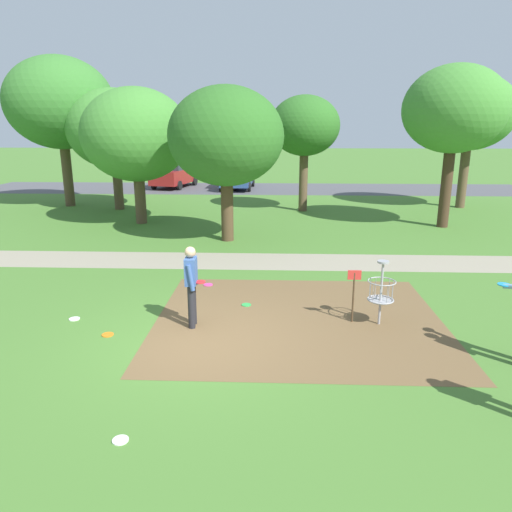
{
  "coord_description": "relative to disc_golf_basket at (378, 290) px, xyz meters",
  "views": [
    {
      "loc": [
        1.45,
        -8.49,
        4.07
      ],
      "look_at": [
        0.98,
        2.63,
        1.0
      ],
      "focal_mm": 33.47,
      "sensor_mm": 36.0,
      "label": 1
    }
  ],
  "objects": [
    {
      "name": "ground_plane",
      "position": [
        -3.6,
        -0.96,
        -0.75
      ],
      "size": [
        160.0,
        160.0,
        0.0
      ],
      "primitive_type": "plane",
      "color": "#47752D"
    },
    {
      "name": "frisbee_near_basket",
      "position": [
        -6.48,
        -0.03,
        -0.74
      ],
      "size": [
        0.23,
        0.23,
        0.02
      ],
      "primitive_type": "cylinder",
      "color": "white",
      "rests_on": "ground"
    },
    {
      "name": "frisbee_mid_grass",
      "position": [
        -2.81,
        0.96,
        -0.74
      ],
      "size": [
        0.23,
        0.23,
        0.02
      ],
      "primitive_type": "cylinder",
      "color": "green",
      "rests_on": "ground"
    },
    {
      "name": "parked_car_leftmost",
      "position": [
        -8.95,
        22.59,
        0.17
      ],
      "size": [
        2.69,
        4.49,
        1.84
      ],
      "color": "maroon",
      "rests_on": "ground"
    },
    {
      "name": "tree_near_left",
      "position": [
        -7.89,
        10.45,
        2.91
      ],
      "size": [
        4.45,
        4.45,
        5.57
      ],
      "color": "brown",
      "rests_on": "ground"
    },
    {
      "name": "dirt_tee_pad",
      "position": [
        -1.63,
        0.17,
        -0.75
      ],
      "size": [
        6.13,
        5.34,
        0.01
      ],
      "primitive_type": "cube",
      "color": "brown",
      "rests_on": "ground"
    },
    {
      "name": "tree_far_center",
      "position": [
        -12.83,
        14.79,
        4.33
      ],
      "size": [
        5.25,
        5.25,
        7.34
      ],
      "color": "brown",
      "rests_on": "ground"
    },
    {
      "name": "tree_mid_right",
      "position": [
        4.74,
        10.18,
        3.87
      ],
      "size": [
        3.97,
        3.97,
        6.34
      ],
      "color": "#422D1E",
      "rests_on": "ground"
    },
    {
      "name": "disc_golf_basket",
      "position": [
        0.0,
        0.0,
        0.0
      ],
      "size": [
        0.98,
        0.58,
        1.39
      ],
      "color": "#9E9EA3",
      "rests_on": "ground"
    },
    {
      "name": "parked_car_center_left",
      "position": [
        -4.67,
        21.92,
        0.17
      ],
      "size": [
        2.12,
        4.28,
        1.84
      ],
      "color": "#2D4784",
      "rests_on": "ground"
    },
    {
      "name": "frisbee_far_left",
      "position": [
        -4.18,
        -4.06,
        -0.74
      ],
      "size": [
        0.22,
        0.22,
        0.02
      ],
      "primitive_type": "cylinder",
      "color": "white",
      "rests_on": "ground"
    },
    {
      "name": "gravel_path",
      "position": [
        -3.6,
        4.69,
        -0.75
      ],
      "size": [
        40.0,
        1.85,
        0.0
      ],
      "primitive_type": "cube",
      "color": "gray",
      "rests_on": "ground"
    },
    {
      "name": "frisbee_by_tee",
      "position": [
        -3.9,
        2.37,
        -0.74
      ],
      "size": [
        0.25,
        0.25,
        0.02
      ],
      "primitive_type": "cylinder",
      "color": "#E53D99",
      "rests_on": "ground"
    },
    {
      "name": "tree_mid_left",
      "position": [
        -9.94,
        13.86,
        3.11
      ],
      "size": [
        4.43,
        4.43,
        5.77
      ],
      "color": "brown",
      "rests_on": "ground"
    },
    {
      "name": "frisbee_far_right",
      "position": [
        -5.48,
        -0.79,
        -0.74
      ],
      "size": [
        0.23,
        0.23,
        0.02
      ],
      "primitive_type": "cylinder",
      "color": "orange",
      "rests_on": "ground"
    },
    {
      "name": "tree_far_left",
      "position": [
        7.25,
        15.08,
        3.88
      ],
      "size": [
        4.27,
        4.27,
        6.48
      ],
      "color": "brown",
      "rests_on": "ground"
    },
    {
      "name": "tree_near_right",
      "position": [
        -3.88,
        7.43,
        2.91
      ],
      "size": [
        4.01,
        4.01,
        5.39
      ],
      "color": "#4C3823",
      "rests_on": "ground"
    },
    {
      "name": "player_throwing",
      "position": [
        -3.85,
        -0.26,
        0.21
      ],
      "size": [
        0.4,
        0.47,
        1.71
      ],
      "color": "#232328",
      "rests_on": "ground"
    },
    {
      "name": "tree_mid_center",
      "position": [
        -0.82,
        13.77,
        3.24
      ],
      "size": [
        3.29,
        3.29,
        5.43
      ],
      "color": "brown",
      "rests_on": "ground"
    },
    {
      "name": "parking_lot_strip",
      "position": [
        -3.6,
        22.12,
        -0.75
      ],
      "size": [
        36.0,
        6.0,
        0.01
      ],
      "primitive_type": "cube",
      "color": "#4C4C51",
      "rests_on": "ground"
    }
  ]
}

